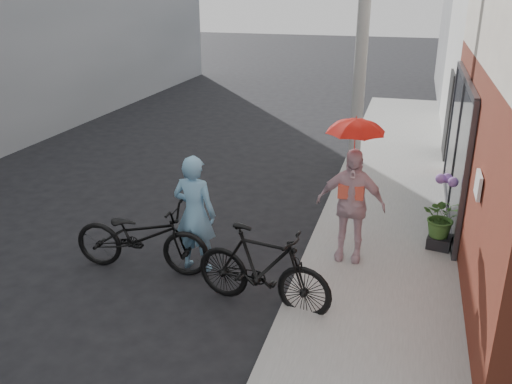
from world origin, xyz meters
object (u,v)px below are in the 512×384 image
at_px(planter, 439,242).
at_px(officer, 195,214).
at_px(utility_pole, 364,13).
at_px(bike_right, 263,268).
at_px(kimono_woman, 350,205).
at_px(bike_left, 141,236).

bearing_deg(planter, officer, -157.00).
relative_size(utility_pole, bike_right, 3.58).
xyz_separation_m(kimono_woman, planter, (1.39, 0.75, -0.79)).
relative_size(officer, bike_right, 0.93).
height_order(utility_pole, planter, utility_pole).
distance_m(bike_left, kimono_woman, 3.18).
xyz_separation_m(bike_left, bike_right, (2.03, -0.48, 0.03)).
xyz_separation_m(utility_pole, planter, (1.84, -4.12, -3.28)).
height_order(utility_pole, bike_left, utility_pole).
relative_size(bike_left, bike_right, 1.09).
bearing_deg(planter, bike_left, -157.65).
relative_size(utility_pole, officer, 3.85).
xyz_separation_m(bike_left, kimono_woman, (2.98, 1.04, 0.44)).
height_order(officer, bike_left, officer).
relative_size(officer, kimono_woman, 1.03).
bearing_deg(kimono_woman, planter, 29.31).
xyz_separation_m(bike_left, planter, (4.36, 1.79, -0.34)).
height_order(officer, kimono_woman, kimono_woman).
height_order(officer, planter, officer).
relative_size(bike_right, planter, 5.40).
height_order(bike_left, planter, bike_left).
bearing_deg(bike_left, officer, -74.28).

